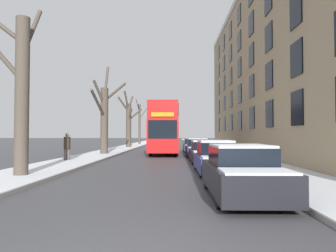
{
  "coord_description": "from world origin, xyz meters",
  "views": [
    {
      "loc": [
        0.87,
        -3.11,
        1.74
      ],
      "look_at": [
        0.44,
        19.53,
        2.41
      ],
      "focal_mm": 32.0,
      "sensor_mm": 36.0,
      "label": 1
    }
  ],
  "objects_px": {
    "parked_car_2": "(204,152)",
    "parked_car_4": "(192,145)",
    "bare_tree_left_2": "(129,122)",
    "parked_car_0": "(241,173)",
    "bare_tree_left_3": "(140,123)",
    "parked_car_3": "(197,148)",
    "bare_tree_left_1": "(105,116)",
    "pedestrian_left_sidewalk": "(67,146)",
    "parked_car_1": "(216,158)",
    "bare_tree_left_0": "(21,89)",
    "double_decker_bus": "(165,127)"
  },
  "relations": [
    {
      "from": "parked_car_2",
      "to": "parked_car_4",
      "type": "xyz_separation_m",
      "value": [
        0.0,
        11.94,
        0.0
      ]
    },
    {
      "from": "bare_tree_left_2",
      "to": "parked_car_0",
      "type": "xyz_separation_m",
      "value": [
        7.83,
        -30.75,
        -2.73
      ]
    },
    {
      "from": "parked_car_0",
      "to": "parked_car_2",
      "type": "relative_size",
      "value": 0.94
    },
    {
      "from": "bare_tree_left_1",
      "to": "pedestrian_left_sidewalk",
      "type": "height_order",
      "value": "bare_tree_left_1"
    },
    {
      "from": "double_decker_bus",
      "to": "bare_tree_left_1",
      "type": "bearing_deg",
      "value": -154.71
    },
    {
      "from": "parked_car_0",
      "to": "parked_car_3",
      "type": "xyz_separation_m",
      "value": [
        0.0,
        15.92,
        -0.01
      ]
    },
    {
      "from": "bare_tree_left_0",
      "to": "parked_car_0",
      "type": "bearing_deg",
      "value": -22.78
    },
    {
      "from": "bare_tree_left_2",
      "to": "parked_car_3",
      "type": "height_order",
      "value": "bare_tree_left_2"
    },
    {
      "from": "pedestrian_left_sidewalk",
      "to": "bare_tree_left_0",
      "type": "bearing_deg",
      "value": 74.85
    },
    {
      "from": "bare_tree_left_1",
      "to": "pedestrian_left_sidewalk",
      "type": "bearing_deg",
      "value": -96.86
    },
    {
      "from": "bare_tree_left_0",
      "to": "bare_tree_left_3",
      "type": "relative_size",
      "value": 0.92
    },
    {
      "from": "pedestrian_left_sidewalk",
      "to": "bare_tree_left_3",
      "type": "bearing_deg",
      "value": -110.96
    },
    {
      "from": "bare_tree_left_1",
      "to": "bare_tree_left_3",
      "type": "xyz_separation_m",
      "value": [
        -0.1,
        27.05,
        0.45
      ]
    },
    {
      "from": "bare_tree_left_1",
      "to": "double_decker_bus",
      "type": "bearing_deg",
      "value": 25.29
    },
    {
      "from": "parked_car_2",
      "to": "parked_car_4",
      "type": "height_order",
      "value": "parked_car_4"
    },
    {
      "from": "bare_tree_left_2",
      "to": "parked_car_1",
      "type": "bearing_deg",
      "value": -72.98
    },
    {
      "from": "parked_car_4",
      "to": "parked_car_0",
      "type": "bearing_deg",
      "value": -90.0
    },
    {
      "from": "bare_tree_left_2",
      "to": "parked_car_0",
      "type": "relative_size",
      "value": 1.73
    },
    {
      "from": "bare_tree_left_2",
      "to": "bare_tree_left_3",
      "type": "distance_m",
      "value": 13.19
    },
    {
      "from": "bare_tree_left_2",
      "to": "parked_car_2",
      "type": "distance_m",
      "value": 21.85
    },
    {
      "from": "parked_car_2",
      "to": "parked_car_0",
      "type": "bearing_deg",
      "value": -90.0
    },
    {
      "from": "parked_car_3",
      "to": "pedestrian_left_sidewalk",
      "type": "height_order",
      "value": "pedestrian_left_sidewalk"
    },
    {
      "from": "bare_tree_left_3",
      "to": "parked_car_3",
      "type": "height_order",
      "value": "bare_tree_left_3"
    },
    {
      "from": "bare_tree_left_2",
      "to": "parked_car_3",
      "type": "distance_m",
      "value": 16.99
    },
    {
      "from": "parked_car_2",
      "to": "parked_car_3",
      "type": "distance_m",
      "value": 5.38
    },
    {
      "from": "bare_tree_left_0",
      "to": "double_decker_bus",
      "type": "relative_size",
      "value": 0.72
    },
    {
      "from": "bare_tree_left_3",
      "to": "double_decker_bus",
      "type": "distance_m",
      "value": 25.23
    },
    {
      "from": "parked_car_2",
      "to": "pedestrian_left_sidewalk",
      "type": "relative_size",
      "value": 2.44
    },
    {
      "from": "parked_car_1",
      "to": "parked_car_4",
      "type": "height_order",
      "value": "parked_car_1"
    },
    {
      "from": "parked_car_2",
      "to": "pedestrian_left_sidewalk",
      "type": "bearing_deg",
      "value": -177.88
    },
    {
      "from": "parked_car_1",
      "to": "parked_car_2",
      "type": "distance_m",
      "value": 5.37
    },
    {
      "from": "parked_car_1",
      "to": "parked_car_3",
      "type": "bearing_deg",
      "value": 90.0
    },
    {
      "from": "bare_tree_left_2",
      "to": "parked_car_3",
      "type": "xyz_separation_m",
      "value": [
        7.83,
        -14.83,
        -2.75
      ]
    },
    {
      "from": "parked_car_2",
      "to": "bare_tree_left_1",
      "type": "bearing_deg",
      "value": 140.89
    },
    {
      "from": "parked_car_2",
      "to": "bare_tree_left_0",
      "type": "bearing_deg",
      "value": -138.38
    },
    {
      "from": "bare_tree_left_1",
      "to": "parked_car_4",
      "type": "xyz_separation_m",
      "value": [
        7.8,
        5.6,
        -2.75
      ]
    },
    {
      "from": "bare_tree_left_2",
      "to": "parked_car_2",
      "type": "bearing_deg",
      "value": -68.83
    },
    {
      "from": "parked_car_0",
      "to": "parked_car_3",
      "type": "bearing_deg",
      "value": 90.0
    },
    {
      "from": "bare_tree_left_0",
      "to": "pedestrian_left_sidewalk",
      "type": "distance_m",
      "value": 7.32
    },
    {
      "from": "bare_tree_left_2",
      "to": "pedestrian_left_sidewalk",
      "type": "bearing_deg",
      "value": -92.17
    },
    {
      "from": "bare_tree_left_3",
      "to": "parked_car_2",
      "type": "xyz_separation_m",
      "value": [
        7.91,
        -33.39,
        -3.2
      ]
    },
    {
      "from": "parked_car_0",
      "to": "parked_car_3",
      "type": "height_order",
      "value": "parked_car_0"
    },
    {
      "from": "parked_car_1",
      "to": "bare_tree_left_0",
      "type": "bearing_deg",
      "value": -167.5
    },
    {
      "from": "bare_tree_left_1",
      "to": "parked_car_0",
      "type": "bearing_deg",
      "value": -65.19
    },
    {
      "from": "parked_car_4",
      "to": "pedestrian_left_sidewalk",
      "type": "xyz_separation_m",
      "value": [
        -8.61,
        -12.26,
        0.38
      ]
    },
    {
      "from": "bare_tree_left_0",
      "to": "parked_car_2",
      "type": "relative_size",
      "value": 1.62
    },
    {
      "from": "parked_car_3",
      "to": "bare_tree_left_2",
      "type": "bearing_deg",
      "value": 117.83
    },
    {
      "from": "parked_car_4",
      "to": "bare_tree_left_3",
      "type": "bearing_deg",
      "value": 110.24
    },
    {
      "from": "parked_car_1",
      "to": "pedestrian_left_sidewalk",
      "type": "distance_m",
      "value": 9.98
    },
    {
      "from": "bare_tree_left_3",
      "to": "parked_car_0",
      "type": "height_order",
      "value": "bare_tree_left_3"
    }
  ]
}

